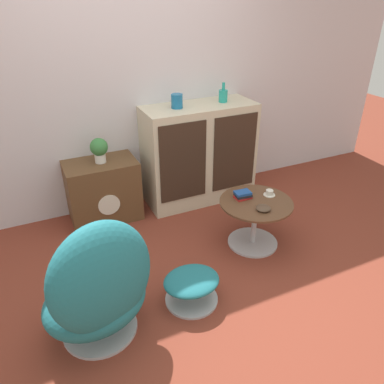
{
  "coord_description": "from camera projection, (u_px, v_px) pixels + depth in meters",
  "views": [
    {
      "loc": [
        -0.95,
        -1.97,
        2.04
      ],
      "look_at": [
        0.2,
        0.49,
        0.55
      ],
      "focal_mm": 35.0,
      "sensor_mm": 36.0,
      "label": 1
    }
  ],
  "objects": [
    {
      "name": "ground_plane",
      "position": [
        195.0,
        287.0,
        2.9
      ],
      "size": [
        12.0,
        12.0,
        0.0
      ],
      "primitive_type": "plane",
      "color": "brown"
    },
    {
      "name": "vase_leftmost",
      "position": [
        177.0,
        101.0,
        3.52
      ],
      "size": [
        0.11,
        0.11,
        0.13
      ],
      "color": "#196699",
      "rests_on": "sideboard"
    },
    {
      "name": "bowl",
      "position": [
        263.0,
        208.0,
        3.05
      ],
      "size": [
        0.12,
        0.12,
        0.04
      ],
      "color": "#4C3828",
      "rests_on": "coffee_table"
    },
    {
      "name": "teacup",
      "position": [
        269.0,
        193.0,
        3.27
      ],
      "size": [
        0.1,
        0.1,
        0.05
      ],
      "color": "silver",
      "rests_on": "coffee_table"
    },
    {
      "name": "potted_plant",
      "position": [
        99.0,
        149.0,
        3.43
      ],
      "size": [
        0.16,
        0.16,
        0.23
      ],
      "color": "silver",
      "rests_on": "tv_console"
    },
    {
      "name": "sideboard",
      "position": [
        199.0,
        154.0,
        3.89
      ],
      "size": [
        1.14,
        0.48,
        1.03
      ],
      "color": "beige",
      "rests_on": "ground_plane"
    },
    {
      "name": "wall_back",
      "position": [
        125.0,
        77.0,
        3.48
      ],
      "size": [
        6.4,
        0.06,
        2.6
      ],
      "color": "silver",
      "rests_on": "ground_plane"
    },
    {
      "name": "book_stack",
      "position": [
        243.0,
        195.0,
        3.22
      ],
      "size": [
        0.15,
        0.12,
        0.06
      ],
      "color": "red",
      "rests_on": "coffee_table"
    },
    {
      "name": "vase_inner_left",
      "position": [
        223.0,
        95.0,
        3.71
      ],
      "size": [
        0.09,
        0.09,
        0.19
      ],
      "color": "teal",
      "rests_on": "sideboard"
    },
    {
      "name": "egg_chair",
      "position": [
        99.0,
        289.0,
        2.31
      ],
      "size": [
        0.86,
        0.83,
        0.91
      ],
      "color": "#B7B7BC",
      "rests_on": "ground_plane"
    },
    {
      "name": "coffee_table",
      "position": [
        255.0,
        218.0,
        3.26
      ],
      "size": [
        0.63,
        0.63,
        0.44
      ],
      "color": "#B7B7BC",
      "rests_on": "ground_plane"
    },
    {
      "name": "tv_console",
      "position": [
        103.0,
        191.0,
        3.63
      ],
      "size": [
        0.67,
        0.42,
        0.6
      ],
      "color": "brown",
      "rests_on": "ground_plane"
    },
    {
      "name": "ottoman",
      "position": [
        191.0,
        284.0,
        2.7
      ],
      "size": [
        0.41,
        0.39,
        0.23
      ],
      "color": "#B7B7BC",
      "rests_on": "ground_plane"
    }
  ]
}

